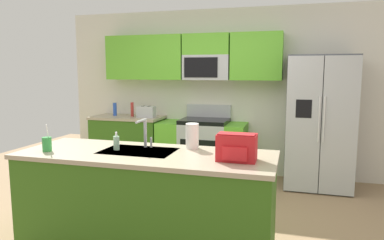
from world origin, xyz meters
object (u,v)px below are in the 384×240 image
toaster (146,112)px  soap_dispenser (116,143)px  pepper_mill (132,109)px  range_oven (202,148)px  drink_cup_green (47,144)px  refrigerator (319,122)px  bottle_blue (115,109)px  paper_towel_roll (192,136)px  backpack (237,147)px  sink_faucet (145,131)px

toaster → soap_dispenser: (0.68, -2.28, -0.02)m
pepper_mill → range_oven: bearing=0.1°
drink_cup_green → refrigerator: bearing=44.6°
refrigerator → drink_cup_green: refrigerator is taller
bottle_blue → drink_cup_green: drink_cup_green is taller
paper_towel_roll → backpack: size_ratio=0.75×
range_oven → refrigerator: bearing=-2.4°
range_oven → paper_towel_roll: size_ratio=5.67×
refrigerator → backpack: 2.48m
backpack → paper_towel_roll: bearing=143.8°
range_oven → backpack: backpack is taller
toaster → drink_cup_green: size_ratio=1.11×
paper_towel_roll → range_oven: bearing=101.8°
range_oven → drink_cup_green: size_ratio=5.41×
soap_dispenser → pepper_mill: bearing=112.2°
pepper_mill → drink_cup_green: drink_cup_green is taller
soap_dispenser → paper_towel_roll: bearing=21.5°
bottle_blue → backpack: bearing=-45.2°
sink_faucet → soap_dispenser: size_ratio=1.66×
bottle_blue → paper_towel_roll: bearing=-47.1°
bottle_blue → sink_faucet: 2.64m
pepper_mill → soap_dispenser: 2.52m
refrigerator → soap_dispenser: refrigerator is taller
refrigerator → pepper_mill: size_ratio=8.04×
drink_cup_green → range_oven: bearing=72.3°
toaster → backpack: 2.99m
pepper_mill → paper_towel_roll: size_ratio=0.96×
pepper_mill → bottle_blue: bearing=177.2°
range_oven → sink_faucet: (-0.02, -2.17, 0.62)m
pepper_mill → bottle_blue: 0.32m
range_oven → soap_dispenser: bearing=-95.7°
toaster → paper_towel_roll: 2.42m
pepper_mill → drink_cup_green: bearing=-81.9°
range_oven → bottle_blue: size_ratio=6.35×
bottle_blue → paper_towel_roll: size_ratio=0.89×
toaster → backpack: size_ratio=0.87×
range_oven → drink_cup_green: (-0.82, -2.56, 0.52)m
drink_cup_green → soap_dispenser: drink_cup_green is taller
range_oven → refrigerator: refrigerator is taller
sink_faucet → drink_cup_green: size_ratio=1.12×
sink_faucet → backpack: sink_faucet is taller
paper_towel_roll → pepper_mill: bearing=128.0°
toaster → paper_towel_roll: paper_towel_roll is taller
paper_towel_roll → sink_faucet: bearing=-167.5°
bottle_blue → soap_dispenser: size_ratio=1.26×
range_oven → pepper_mill: (-1.18, -0.00, 0.57)m
refrigerator → pepper_mill: (-2.89, 0.07, 0.09)m
refrigerator → paper_towel_roll: 2.37m
refrigerator → drink_cup_green: (-2.52, -2.49, 0.04)m
backpack → drink_cup_green: bearing=-175.4°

